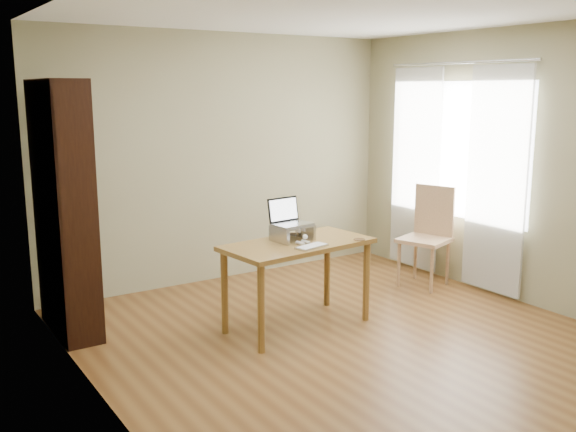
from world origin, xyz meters
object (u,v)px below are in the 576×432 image
Objects in this scene: chair at (430,232)px; laptop at (289,218)px; bookshelf at (65,209)px; cat at (288,233)px; desk at (298,255)px; keyboard at (312,246)px.

laptop is at bearing 165.02° from chair.
laptop is (1.65, -0.84, -0.11)m from bookshelf.
chair reaches higher than cat.
desk is at bearing 169.21° from chair.
chair is at bearing 2.36° from desk.
bookshelf is 1.58× the size of desk.
chair is at bearing -1.84° from laptop.
bookshelf reaches higher than cat.
laptop is 0.13m from cat.
cat reaches higher than keyboard.
keyboard is 1.91m from chair.
desk is 0.25m from keyboard.
chair is (1.83, 0.25, -0.08)m from desk.
bookshelf is 1.96m from desk.
desk is 1.85m from chair.
keyboard is 0.30× the size of chair.
cat is at bearing 79.56° from keyboard.
bookshelf is at bearing 130.66° from keyboard.
bookshelf is 4.41× the size of cat.
bookshelf is 3.59m from chair.
laptop is (0.00, 0.14, 0.30)m from desk.
desk is 0.21m from cat.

